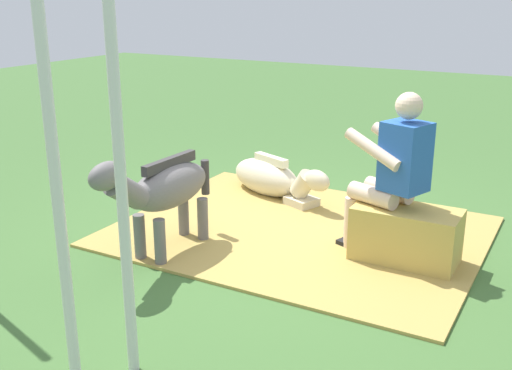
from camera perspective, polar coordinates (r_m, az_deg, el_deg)
The scene contains 8 objects.
ground_plane at distance 5.20m, azimuth 2.03°, elevation -5.16°, with size 24.00×24.00×0.00m, color #426B33.
hay_patch at distance 5.37m, azimuth 4.02°, elevation -4.31°, with size 3.03×2.40×0.02m, color tan.
hay_bale at distance 4.85m, azimuth 13.74°, elevation -4.63°, with size 0.79×0.41×0.44m, color tan.
person_seated at distance 4.76m, azimuth 12.51°, elevation 1.46°, with size 0.72×0.56×1.32m.
pony_standing at distance 4.80m, azimuth -8.60°, elevation -0.40°, with size 0.34×1.35×0.91m.
pony_lying at distance 6.24m, azimuth 1.52°, elevation 0.63°, with size 1.34×0.75×0.42m.
tent_pole_left at distance 3.14m, azimuth -12.51°, elevation 1.40°, with size 0.06×0.06×2.32m, color silver.
tent_pole_mid at distance 3.13m, azimuth -18.16°, elevation 0.87°, with size 0.06×0.06×2.32m, color silver.
Camera 1 is at (-2.17, 4.28, 2.02)m, focal length 43.04 mm.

